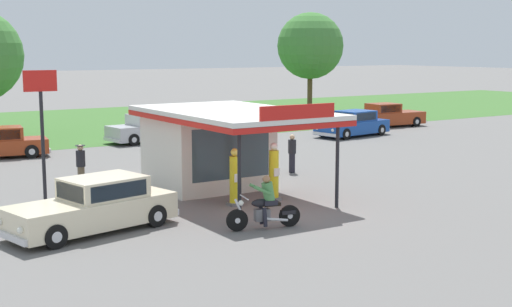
% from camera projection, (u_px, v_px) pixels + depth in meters
% --- Properties ---
extents(ground_plane, '(300.00, 300.00, 0.00)m').
position_uv_depth(ground_plane, '(284.00, 213.00, 22.47)').
color(ground_plane, slate).
extents(grass_verge_strip, '(120.00, 24.00, 0.01)m').
position_uv_depth(grass_verge_strip, '(30.00, 127.00, 47.46)').
color(grass_verge_strip, '#3D6B2D').
rests_on(grass_verge_strip, ground).
extents(service_station_kiosk, '(4.66, 7.79, 3.51)m').
position_uv_depth(service_station_kiosk, '(214.00, 141.00, 26.10)').
color(service_station_kiosk, silver).
rests_on(service_station_kiosk, ground).
extents(gas_pump_nearside, '(0.44, 0.44, 1.94)m').
position_uv_depth(gas_pump_nearside, '(235.00, 179.00, 23.47)').
color(gas_pump_nearside, slate).
rests_on(gas_pump_nearside, ground).
extents(gas_pump_offside, '(0.44, 0.44, 2.01)m').
position_uv_depth(gas_pump_offside, '(274.00, 174.00, 24.31)').
color(gas_pump_offside, slate).
rests_on(gas_pump_offside, ground).
extents(motorcycle_with_rider, '(2.24, 0.81, 1.58)m').
position_uv_depth(motorcycle_with_rider, '(265.00, 207.00, 20.44)').
color(motorcycle_with_rider, black).
rests_on(motorcycle_with_rider, ground).
extents(featured_classic_sedan, '(5.27, 2.84, 1.54)m').
position_uv_depth(featured_classic_sedan, '(94.00, 207.00, 20.19)').
color(featured_classic_sedan, beige).
rests_on(featured_classic_sedan, ground).
extents(parked_car_back_row_far_left, '(5.36, 2.40, 1.58)m').
position_uv_depth(parked_car_back_row_far_left, '(152.00, 129.00, 39.68)').
color(parked_car_back_row_far_left, '#B7B7BC').
rests_on(parked_car_back_row_far_left, ground).
extents(parked_car_back_row_right, '(5.12, 2.63, 1.52)m').
position_uv_depth(parked_car_back_row_right, '(353.00, 124.00, 42.28)').
color(parked_car_back_row_right, '#19479E').
rests_on(parked_car_back_row_right, ground).
extents(parked_car_back_row_centre, '(5.36, 2.21, 1.58)m').
position_uv_depth(parked_car_back_row_centre, '(387.00, 116.00, 47.31)').
color(parked_car_back_row_centre, '#993819').
rests_on(parked_car_back_row_centre, ground).
extents(bystander_chatting_near_pumps, '(0.37, 0.37, 1.67)m').
position_uv_depth(bystander_chatting_near_pumps, '(81.00, 165.00, 26.27)').
color(bystander_chatting_near_pumps, brown).
rests_on(bystander_chatting_near_pumps, ground).
extents(bystander_leaning_by_kiosk, '(0.36, 0.36, 1.63)m').
position_uv_depth(bystander_leaning_by_kiosk, '(207.00, 147.00, 31.16)').
color(bystander_leaning_by_kiosk, black).
rests_on(bystander_leaning_by_kiosk, ground).
extents(bystander_strolling_foreground, '(0.34, 0.34, 1.63)m').
position_uv_depth(bystander_strolling_foreground, '(292.00, 153.00, 29.73)').
color(bystander_strolling_foreground, black).
rests_on(bystander_strolling_foreground, ground).
extents(tree_oak_centre, '(5.04, 5.04, 7.95)m').
position_uv_depth(tree_oak_centre, '(310.00, 47.00, 53.31)').
color(tree_oak_centre, brown).
rests_on(tree_oak_centre, ground).
extents(roadside_pole_sign, '(1.10, 0.12, 4.50)m').
position_uv_depth(roadside_pole_sign, '(41.00, 113.00, 23.36)').
color(roadside_pole_sign, black).
rests_on(roadside_pole_sign, ground).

